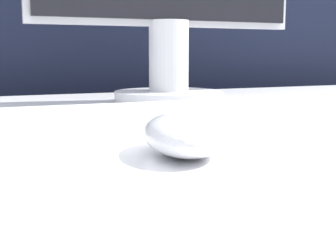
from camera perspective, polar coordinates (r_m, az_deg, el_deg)
partition_panel at (r=1.24m, az=-10.97°, el=1.63°), size 5.00×0.03×1.37m
computer_mouse_near at (r=0.43m, az=1.96°, el=-0.96°), size 0.10×0.14×0.04m
keyboard at (r=0.57m, az=-14.20°, el=0.51°), size 0.44×0.15×0.02m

